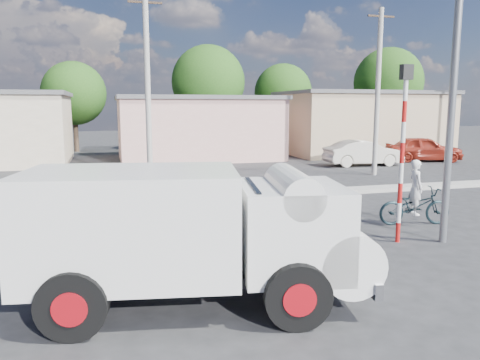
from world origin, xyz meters
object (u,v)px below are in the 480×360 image
object	(u,v)px
car_red	(424,149)
traffic_pole	(403,139)
cyclist	(415,198)
car_cream	(363,153)
bicycle	(414,206)
streetlight	(451,38)
truck	(199,232)

from	to	relation	value
car_red	traffic_pole	world-z (taller)	traffic_pole
cyclist	car_cream	xyz separation A→B (m)	(5.70, 12.56, -0.06)
bicycle	traffic_pole	bearing A→B (deg)	144.02
streetlight	bicycle	bearing A→B (deg)	72.06
truck	traffic_pole	world-z (taller)	traffic_pole
bicycle	traffic_pole	size ratio (longest dim) A/B	0.48
bicycle	car_cream	world-z (taller)	car_cream
truck	streetlight	distance (m)	7.70
bicycle	cyclist	bearing A→B (deg)	0.00
cyclist	streetlight	world-z (taller)	streetlight
car_cream	traffic_pole	world-z (taller)	traffic_pole
cyclist	streetlight	distance (m)	4.54
car_red	streetlight	world-z (taller)	streetlight
truck	car_red	world-z (taller)	truck
traffic_pole	truck	bearing A→B (deg)	-156.58
car_red	traffic_pole	size ratio (longest dim) A/B	1.04
car_red	streetlight	distance (m)	19.27
car_cream	streetlight	world-z (taller)	streetlight
truck	streetlight	xyz separation A→B (m)	(6.45, 2.09, 3.66)
truck	car_cream	bearing A→B (deg)	62.29
car_cream	truck	bearing A→B (deg)	145.50
bicycle	streetlight	bearing A→B (deg)	172.73
truck	streetlight	world-z (taller)	streetlight
car_cream	traffic_pole	size ratio (longest dim) A/B	1.02
truck	car_cream	size ratio (longest dim) A/B	1.34
bicycle	streetlight	xyz separation A→B (m)	(-0.55, -1.71, 4.42)
car_cream	streetlight	xyz separation A→B (m)	(-6.26, -14.27, 4.23)
bicycle	traffic_pole	distance (m)	2.90
bicycle	streetlight	world-z (taller)	streetlight
traffic_pole	streetlight	world-z (taller)	streetlight
cyclist	traffic_pole	size ratio (longest dim) A/B	0.36
truck	traffic_pole	distance (m)	6.14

